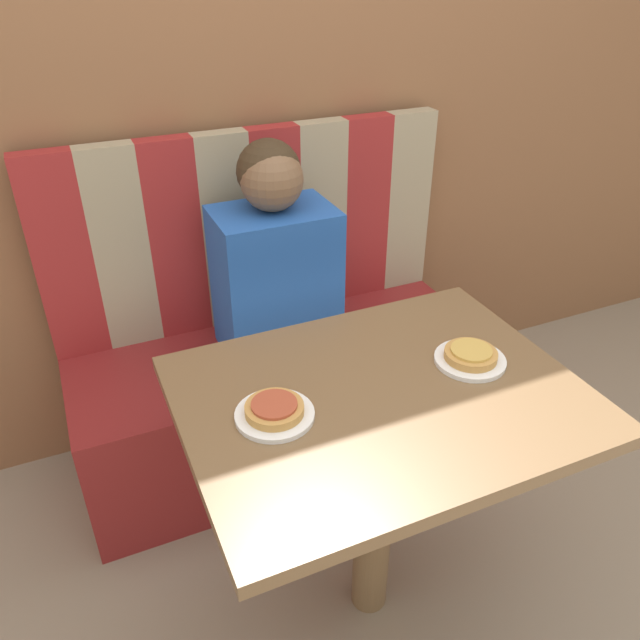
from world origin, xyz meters
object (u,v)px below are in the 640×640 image
object	(u,v)px
person	(275,259)
pizza_left	(274,408)
plate_right	(470,360)
pizza_right	(471,354)
plate_left	(275,415)

from	to	relation	value
person	pizza_left	world-z (taller)	person
plate_right	pizza_left	xyz separation A→B (m)	(-0.51, 0.00, 0.02)
person	plate_right	world-z (taller)	person
plate_right	pizza_right	bearing A→B (deg)	0.00
pizza_right	plate_right	bearing A→B (deg)	0.00
pizza_left	pizza_right	xyz separation A→B (m)	(0.51, 0.00, 0.00)
pizza_left	pizza_right	world-z (taller)	same
person	pizza_left	xyz separation A→B (m)	(-0.25, -0.68, -0.00)
person	plate_right	size ratio (longest dim) A/B	3.98
pizza_left	pizza_right	bearing A→B (deg)	0.00
plate_left	plate_right	bearing A→B (deg)	0.00
person	plate_left	xyz separation A→B (m)	(-0.25, -0.68, -0.02)
person	pizza_left	size ratio (longest dim) A/B	5.38
person	plate_right	bearing A→B (deg)	-69.61
plate_left	pizza_left	xyz separation A→B (m)	(0.00, 0.00, 0.02)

